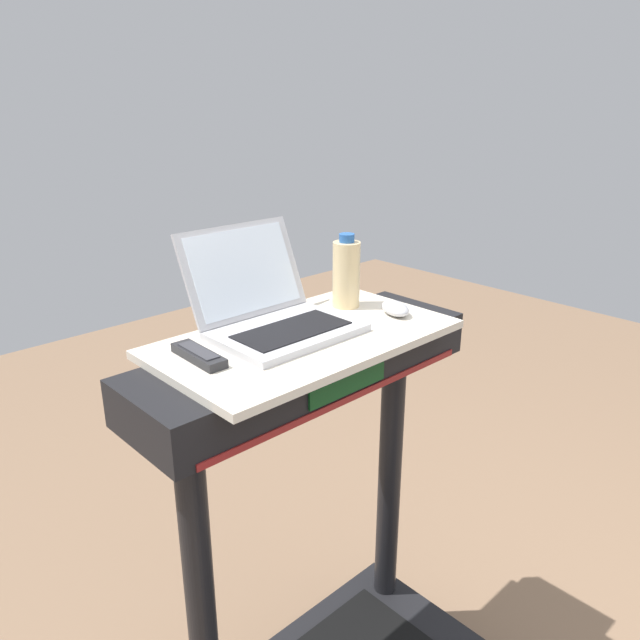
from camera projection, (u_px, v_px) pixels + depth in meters
desk_board at (306, 338)px, 1.47m from camera, size 0.72×0.40×0.02m
laptop at (273, 311)px, 1.48m from camera, size 0.33×0.33×0.24m
computer_mouse at (395, 308)px, 1.59m from camera, size 0.09×0.12×0.03m
water_bottle at (346, 273)px, 1.63m from camera, size 0.07×0.07×0.20m
tv_remote at (199, 355)px, 1.32m from camera, size 0.05×0.16×0.02m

